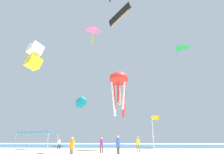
{
  "coord_description": "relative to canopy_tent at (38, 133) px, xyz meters",
  "views": [
    {
      "loc": [
        1.26,
        -16.22,
        1.56
      ],
      "look_at": [
        -0.37,
        8.49,
        9.77
      ],
      "focal_mm": 29.94,
      "sensor_mm": 36.0,
      "label": 1
    }
  ],
  "objects": [
    {
      "name": "kite_delta_green",
      "position": [
        21.89,
        16.76,
        18.33
      ],
      "size": [
        4.25,
        4.25,
        2.39
      ],
      "rotation": [
        0.0,
        0.0,
        5.5
      ],
      "color": "green"
    },
    {
      "name": "person_far_shore",
      "position": [
        -1.13,
        10.25,
        -1.17
      ],
      "size": [
        0.43,
        0.38,
        1.6
      ],
      "rotation": [
        0.0,
        0.0,
        6.26
      ],
      "color": "black",
      "rests_on": "ground"
    },
    {
      "name": "person_near_tent",
      "position": [
        6.49,
        2.73,
        -1.11
      ],
      "size": [
        0.42,
        0.41,
        1.71
      ],
      "rotation": [
        0.0,
        0.0,
        2.62
      ],
      "color": "brown",
      "rests_on": "ground"
    },
    {
      "name": "ocean_strip",
      "position": [
        7.97,
        26.41,
        -2.1
      ],
      "size": [
        110.0,
        23.29,
        0.03
      ],
      "primitive_type": "cube",
      "color": "#28608C",
      "rests_on": "ground"
    },
    {
      "name": "kite_parafoil_black",
      "position": [
        8.82,
        3.47,
        17.23
      ],
      "size": [
        3.51,
        3.14,
        2.7
      ],
      "rotation": [
        0.0,
        0.0,
        2.47
      ],
      "color": "black"
    },
    {
      "name": "kite_diamond_pink",
      "position": [
        3.24,
        11.94,
        19.93
      ],
      "size": [
        3.3,
        3.3,
        3.44
      ],
      "rotation": [
        0.0,
        0.0,
        1.13
      ],
      "color": "pink"
    },
    {
      "name": "person_central",
      "position": [
        8.54,
        -0.73,
        -1.02
      ],
      "size": [
        0.44,
        0.47,
        1.86
      ],
      "rotation": [
        0.0,
        0.0,
        1.17
      ],
      "color": "brown",
      "rests_on": "ground"
    },
    {
      "name": "person_leftmost",
      "position": [
        10.79,
        3.93,
        -1.05
      ],
      "size": [
        0.44,
        0.43,
        1.82
      ],
      "rotation": [
        0.0,
        0.0,
        0.55
      ],
      "color": "slate",
      "rests_on": "ground"
    },
    {
      "name": "kite_inflatable_teal",
      "position": [
        -0.74,
        21.87,
        7.41
      ],
      "size": [
        4.94,
        8.28,
        2.87
      ],
      "rotation": [
        0.0,
        0.0,
        1.92
      ],
      "color": "teal"
    },
    {
      "name": "kite_box_white",
      "position": [
        -1.53,
        -0.28,
        9.0
      ],
      "size": [
        2.17,
        2.23,
        3.36
      ],
      "rotation": [
        0.0,
        0.0,
        5.65
      ],
      "color": "white"
    },
    {
      "name": "kite_octopus_red",
      "position": [
        8.42,
        8.42,
        8.29
      ],
      "size": [
        3.32,
        3.32,
        7.15
      ],
      "rotation": [
        0.0,
        0.0,
        4.61
      ],
      "color": "red"
    },
    {
      "name": "person_rightmost",
      "position": [
        5.02,
        -4.8,
        -1.12
      ],
      "size": [
        0.4,
        0.4,
        1.7
      ],
      "rotation": [
        0.0,
        0.0,
        5.48
      ],
      "color": "slate",
      "rests_on": "ground"
    },
    {
      "name": "banner_flag",
      "position": [
        11.59,
        -4.2,
        -0.04
      ],
      "size": [
        0.61,
        0.06,
        3.4
      ],
      "color": "silver",
      "rests_on": "ground"
    },
    {
      "name": "canopy_tent",
      "position": [
        0.0,
        0.0,
        0.0
      ],
      "size": [
        3.36,
        2.79,
        2.22
      ],
      "color": "#B2B2B7",
      "rests_on": "ground"
    }
  ]
}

